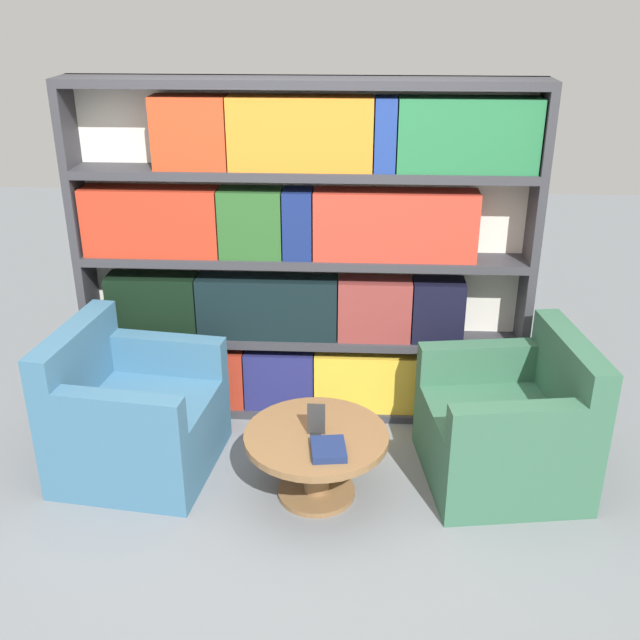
{
  "coord_description": "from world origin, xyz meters",
  "views": [
    {
      "loc": [
        0.33,
        -3.03,
        2.54
      ],
      "look_at": [
        0.13,
        0.7,
        0.88
      ],
      "focal_mm": 42.0,
      "sensor_mm": 36.0,
      "label": 1
    }
  ],
  "objects": [
    {
      "name": "bookshelf",
      "position": [
        0.02,
        1.24,
        1.03
      ],
      "size": [
        2.74,
        0.3,
        2.09
      ],
      "color": "silver",
      "rests_on": "ground_plane"
    },
    {
      "name": "stray_book",
      "position": [
        0.2,
        0.16,
        0.41
      ],
      "size": [
        0.2,
        0.23,
        0.04
      ],
      "color": "navy",
      "rests_on": "coffee_table"
    },
    {
      "name": "coffee_table",
      "position": [
        0.13,
        0.33,
        0.28
      ],
      "size": [
        0.77,
        0.77,
        0.39
      ],
      "color": "brown",
      "rests_on": "ground_plane"
    },
    {
      "name": "armchair_right",
      "position": [
        1.18,
        0.55,
        0.31
      ],
      "size": [
        0.92,
        0.93,
        0.85
      ],
      "rotation": [
        0.0,
        0.0,
        -1.43
      ],
      "color": "#336047",
      "rests_on": "ground_plane"
    },
    {
      "name": "table_sign",
      "position": [
        0.13,
        0.33,
        0.47
      ],
      "size": [
        0.09,
        0.06,
        0.18
      ],
      "color": "black",
      "rests_on": "coffee_table"
    },
    {
      "name": "armchair_left",
      "position": [
        -0.93,
        0.55,
        0.31
      ],
      "size": [
        0.91,
        0.92,
        0.85
      ],
      "rotation": [
        0.0,
        0.0,
        1.44
      ],
      "color": "#386684",
      "rests_on": "ground_plane"
    },
    {
      "name": "ground_plane",
      "position": [
        0.0,
        0.0,
        0.0
      ],
      "size": [
        14.0,
        14.0,
        0.0
      ],
      "primitive_type": "plane",
      "color": "slate"
    }
  ]
}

